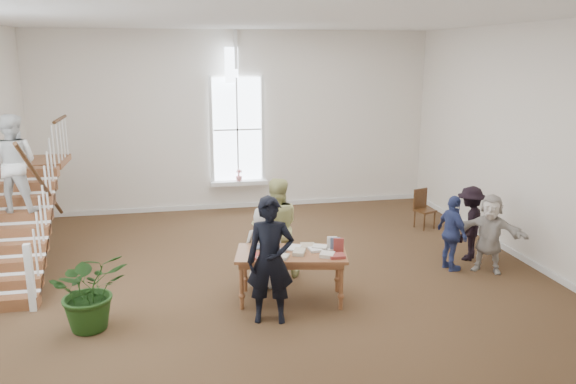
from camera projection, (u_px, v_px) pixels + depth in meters
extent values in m
plane|color=#422A1A|center=(266.00, 270.00, 10.46)|extent=(10.00, 10.00, 0.00)
plane|color=white|center=(237.00, 121.00, 14.20)|extent=(10.00, 0.00, 10.00)
plane|color=white|center=(337.00, 225.00, 5.64)|extent=(10.00, 0.00, 10.00)
plane|color=white|center=(519.00, 142.00, 10.88)|extent=(0.00, 9.00, 9.00)
plane|color=white|center=(264.00, 18.00, 9.38)|extent=(10.00, 10.00, 0.00)
cube|color=white|center=(239.00, 183.00, 14.40)|extent=(1.45, 0.28, 0.10)
plane|color=white|center=(237.00, 130.00, 14.19)|extent=(2.60, 0.00, 2.60)
plane|color=white|center=(236.00, 65.00, 13.81)|extent=(0.60, 0.60, 0.85)
cube|color=white|center=(239.00, 205.00, 14.70)|extent=(10.00, 0.04, 0.12)
imported|color=pink|center=(239.00, 175.00, 14.33)|extent=(0.17, 0.17, 0.30)
cube|color=brown|center=(2.00, 303.00, 8.84)|extent=(1.10, 0.30, 0.20)
cube|color=brown|center=(6.00, 284.00, 9.08)|extent=(1.10, 0.30, 0.20)
cube|color=brown|center=(10.00, 266.00, 9.31)|extent=(1.10, 0.30, 0.20)
cube|color=brown|center=(13.00, 248.00, 9.55)|extent=(1.10, 0.30, 0.20)
cube|color=brown|center=(16.00, 232.00, 9.79)|extent=(1.10, 0.30, 0.20)
cube|color=brown|center=(20.00, 216.00, 10.03)|extent=(1.10, 0.30, 0.20)
cube|color=brown|center=(23.00, 201.00, 10.26)|extent=(1.10, 0.30, 0.20)
cube|color=brown|center=(25.00, 187.00, 10.50)|extent=(1.10, 0.30, 0.20)
cube|color=brown|center=(28.00, 173.00, 10.74)|extent=(1.10, 0.30, 0.20)
cube|color=brown|center=(38.00, 162.00, 11.58)|extent=(1.10, 1.20, 0.12)
cube|color=white|center=(30.00, 278.00, 8.68)|extent=(0.10, 0.10, 1.10)
cylinder|color=#311B0D|center=(42.00, 183.00, 9.68)|extent=(0.07, 2.74, 1.86)
imported|color=silver|center=(13.00, 163.00, 9.79)|extent=(0.94, 0.79, 1.72)
cube|color=brown|center=(291.00, 254.00, 9.01)|extent=(1.90, 1.22, 0.05)
cube|color=brown|center=(291.00, 258.00, 9.02)|extent=(1.76, 1.08, 0.10)
cylinder|color=brown|center=(242.00, 286.00, 8.78)|extent=(0.07, 0.07, 0.77)
cylinder|color=brown|center=(341.00, 287.00, 8.77)|extent=(0.07, 0.07, 0.77)
cylinder|color=brown|center=(245.00, 270.00, 9.44)|extent=(0.07, 0.07, 0.77)
cylinder|color=brown|center=(338.00, 270.00, 9.43)|extent=(0.07, 0.07, 0.77)
cube|color=silver|center=(267.00, 251.00, 8.99)|extent=(0.24, 0.27, 0.05)
cube|color=beige|center=(281.00, 256.00, 8.75)|extent=(0.29, 0.28, 0.05)
cube|color=tan|center=(268.00, 250.00, 9.04)|extent=(0.27, 0.28, 0.06)
cube|color=silver|center=(320.00, 247.00, 9.14)|extent=(0.29, 0.27, 0.06)
cube|color=#4C5972|center=(258.00, 247.00, 9.20)|extent=(0.19, 0.20, 0.02)
cube|color=maroon|center=(256.00, 256.00, 8.78)|extent=(0.25, 0.31, 0.04)
cube|color=white|center=(293.00, 248.00, 9.18)|extent=(0.33, 0.36, 0.03)
cube|color=#BFB299|center=(299.00, 252.00, 8.93)|extent=(0.26, 0.32, 0.06)
cube|color=silver|center=(332.00, 248.00, 9.14)|extent=(0.25, 0.25, 0.04)
cube|color=beige|center=(327.00, 255.00, 8.81)|extent=(0.29, 0.30, 0.06)
cube|color=tan|center=(308.00, 245.00, 9.29)|extent=(0.27, 0.29, 0.02)
cube|color=silver|center=(264.00, 257.00, 8.71)|extent=(0.25, 0.28, 0.05)
cube|color=#4C5972|center=(279.00, 252.00, 8.94)|extent=(0.24, 0.26, 0.06)
cube|color=maroon|center=(337.00, 256.00, 8.77)|extent=(0.24, 0.20, 0.05)
cube|color=white|center=(315.00, 250.00, 9.07)|extent=(0.20, 0.23, 0.04)
imported|color=black|center=(270.00, 260.00, 8.26)|extent=(0.78, 0.59, 1.93)
imported|color=#BDB8AF|center=(264.00, 248.00, 9.53)|extent=(0.77, 0.56, 1.44)
imported|color=#C6C57C|center=(276.00, 228.00, 10.02)|extent=(0.91, 0.73, 1.81)
imported|color=navy|center=(452.00, 233.00, 10.32)|extent=(0.45, 0.87, 1.42)
imported|color=black|center=(470.00, 223.00, 10.86)|extent=(1.04, 1.06, 1.46)
imported|color=beige|center=(489.00, 233.00, 10.25)|extent=(1.34, 1.16, 1.46)
imported|color=#1C3E13|center=(90.00, 290.00, 8.12)|extent=(1.28, 1.18, 1.20)
cube|color=#311B0D|center=(425.00, 211.00, 12.88)|extent=(0.50, 0.50, 0.05)
cube|color=#311B0D|center=(420.00, 198.00, 12.97)|extent=(0.38, 0.16, 0.46)
cylinder|color=#311B0D|center=(424.00, 222.00, 12.72)|extent=(0.04, 0.04, 0.41)
cylinder|color=#311B0D|center=(434.00, 220.00, 12.88)|extent=(0.04, 0.04, 0.41)
cylinder|color=#311B0D|center=(415.00, 219.00, 12.99)|extent=(0.04, 0.04, 0.41)
cylinder|color=#311B0D|center=(425.00, 217.00, 13.14)|extent=(0.04, 0.04, 0.41)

